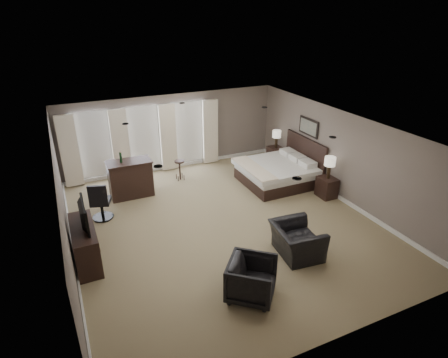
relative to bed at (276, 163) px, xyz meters
name	(u,v)px	position (x,y,z in m)	size (l,w,h in m)	color
room	(223,179)	(-2.58, -1.58, 0.61)	(7.60, 8.60, 2.64)	#857554
window_bay	(145,140)	(-3.58, 2.53, 0.51)	(5.25, 0.20, 2.30)	silver
bed	(276,163)	(0.00, 0.00, 0.00)	(2.18, 2.08, 1.39)	silver
nightstand_near	(327,187)	(0.89, -1.45, -0.39)	(0.46, 0.56, 0.61)	black
nightstand_far	(275,155)	(0.89, 1.45, -0.39)	(0.46, 0.56, 0.62)	black
lamp_near	(329,168)	(0.89, -1.45, 0.25)	(0.32, 0.32, 0.67)	beige
lamp_far	(276,139)	(0.89, 1.45, 0.24)	(0.31, 0.31, 0.63)	beige
wall_art	(308,127)	(1.12, 0.00, 1.06)	(0.04, 0.96, 0.56)	slate
dresser	(85,244)	(-6.03, -1.75, -0.25)	(0.50, 1.55, 0.90)	black
tv	(81,225)	(-6.03, -1.75, 0.27)	(1.02, 0.59, 0.13)	black
armchair_near	(297,236)	(-1.61, -3.48, -0.20)	(1.13, 0.74, 0.99)	black
armchair_far	(252,278)	(-3.21, -4.28, -0.24)	(0.89, 0.83, 0.91)	black
bar_counter	(130,179)	(-4.42, 1.07, -0.13)	(1.29, 0.67, 1.13)	black
bar_stool_left	(113,173)	(-4.77, 2.03, -0.28)	(0.39, 0.39, 0.83)	black
bar_stool_right	(180,170)	(-2.72, 1.55, -0.35)	(0.32, 0.32, 0.68)	black
desk_chair	(101,200)	(-5.43, 0.06, -0.15)	(0.55, 0.55, 1.09)	black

